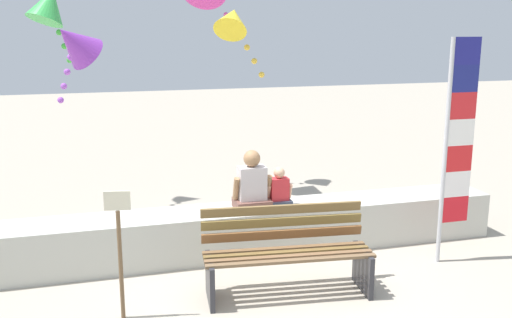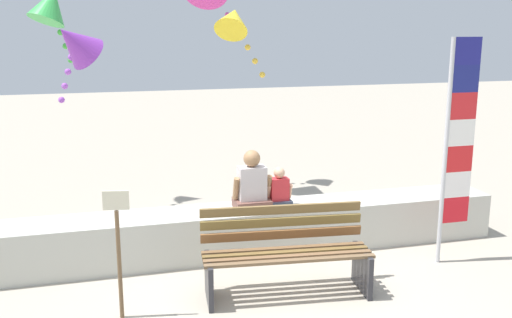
{
  "view_description": "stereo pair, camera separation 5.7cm",
  "coord_description": "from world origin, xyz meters",
  "px_view_note": "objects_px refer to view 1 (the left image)",
  "views": [
    {
      "loc": [
        -1.74,
        -5.27,
        2.73
      ],
      "look_at": [
        0.11,
        1.28,
        1.17
      ],
      "focal_mm": 41.16,
      "sensor_mm": 36.0,
      "label": 1
    },
    {
      "loc": [
        -1.68,
        -5.29,
        2.73
      ],
      "look_at": [
        0.11,
        1.28,
        1.17
      ],
      "focal_mm": 41.16,
      "sensor_mm": 36.0,
      "label": 2
    }
  ],
  "objects_px": {
    "park_bench": "(287,254)",
    "kite_purple": "(74,43)",
    "kite_green": "(49,6)",
    "person_adult": "(252,186)",
    "kite_yellow": "(233,21)",
    "sign_post": "(119,244)",
    "person_child": "(279,191)",
    "flag_banner": "(455,140)"
  },
  "relations": [
    {
      "from": "kite_purple",
      "to": "kite_yellow",
      "type": "height_order",
      "value": "kite_yellow"
    },
    {
      "from": "person_child",
      "to": "flag_banner",
      "type": "bearing_deg",
      "value": -25.16
    },
    {
      "from": "kite_purple",
      "to": "sign_post",
      "type": "bearing_deg",
      "value": -81.14
    },
    {
      "from": "kite_yellow",
      "to": "sign_post",
      "type": "distance_m",
      "value": 3.66
    },
    {
      "from": "flag_banner",
      "to": "person_adult",
      "type": "bearing_deg",
      "value": 158.44
    },
    {
      "from": "person_child",
      "to": "flag_banner",
      "type": "height_order",
      "value": "flag_banner"
    },
    {
      "from": "person_adult",
      "to": "person_child",
      "type": "bearing_deg",
      "value": 0.05
    },
    {
      "from": "kite_purple",
      "to": "park_bench",
      "type": "bearing_deg",
      "value": -44.72
    },
    {
      "from": "sign_post",
      "to": "kite_green",
      "type": "bearing_deg",
      "value": 100.89
    },
    {
      "from": "kite_yellow",
      "to": "sign_post",
      "type": "xyz_separation_m",
      "value": [
        -1.7,
        -2.51,
        -2.04
      ]
    },
    {
      "from": "park_bench",
      "to": "person_child",
      "type": "xyz_separation_m",
      "value": [
        0.28,
        1.14,
        0.34
      ]
    },
    {
      "from": "park_bench",
      "to": "kite_green",
      "type": "xyz_separation_m",
      "value": [
        -2.32,
        3.23,
        2.57
      ]
    },
    {
      "from": "park_bench",
      "to": "kite_purple",
      "type": "height_order",
      "value": "kite_purple"
    },
    {
      "from": "sign_post",
      "to": "kite_yellow",
      "type": "bearing_deg",
      "value": 55.88
    },
    {
      "from": "kite_green",
      "to": "sign_post",
      "type": "height_order",
      "value": "kite_green"
    },
    {
      "from": "person_child",
      "to": "kite_green",
      "type": "distance_m",
      "value": 4.01
    },
    {
      "from": "kite_green",
      "to": "person_adult",
      "type": "bearing_deg",
      "value": -42.72
    },
    {
      "from": "kite_green",
      "to": "kite_purple",
      "type": "height_order",
      "value": "kite_green"
    },
    {
      "from": "person_adult",
      "to": "kite_green",
      "type": "xyz_separation_m",
      "value": [
        -2.26,
        2.09,
        2.14
      ]
    },
    {
      "from": "person_child",
      "to": "kite_green",
      "type": "xyz_separation_m",
      "value": [
        -2.61,
        2.09,
        2.23
      ]
    },
    {
      "from": "person_adult",
      "to": "kite_yellow",
      "type": "bearing_deg",
      "value": 86.21
    },
    {
      "from": "kite_yellow",
      "to": "sign_post",
      "type": "relative_size",
      "value": 0.83
    },
    {
      "from": "flag_banner",
      "to": "kite_green",
      "type": "height_order",
      "value": "kite_green"
    },
    {
      "from": "kite_green",
      "to": "sign_post",
      "type": "xyz_separation_m",
      "value": [
        0.64,
        -3.34,
        -2.24
      ]
    },
    {
      "from": "kite_purple",
      "to": "kite_yellow",
      "type": "xyz_separation_m",
      "value": [
        2.03,
        0.41,
        0.26
      ]
    },
    {
      "from": "kite_purple",
      "to": "person_adult",
      "type": "bearing_deg",
      "value": -23.49
    },
    {
      "from": "person_adult",
      "to": "kite_purple",
      "type": "bearing_deg",
      "value": 156.51
    },
    {
      "from": "kite_purple",
      "to": "kite_yellow",
      "type": "distance_m",
      "value": 2.09
    },
    {
      "from": "flag_banner",
      "to": "kite_yellow",
      "type": "bearing_deg",
      "value": 134.5
    },
    {
      "from": "person_adult",
      "to": "kite_yellow",
      "type": "relative_size",
      "value": 0.68
    },
    {
      "from": "park_bench",
      "to": "kite_yellow",
      "type": "height_order",
      "value": "kite_yellow"
    },
    {
      "from": "flag_banner",
      "to": "kite_purple",
      "type": "xyz_separation_m",
      "value": [
        -4.11,
        1.7,
        1.07
      ]
    },
    {
      "from": "park_bench",
      "to": "person_child",
      "type": "bearing_deg",
      "value": 75.97
    },
    {
      "from": "kite_yellow",
      "to": "sign_post",
      "type": "bearing_deg",
      "value": -124.12
    },
    {
      "from": "person_adult",
      "to": "person_child",
      "type": "relative_size",
      "value": 1.47
    },
    {
      "from": "kite_purple",
      "to": "sign_post",
      "type": "distance_m",
      "value": 2.77
    },
    {
      "from": "park_bench",
      "to": "kite_green",
      "type": "bearing_deg",
      "value": 125.71
    },
    {
      "from": "flag_banner",
      "to": "kite_purple",
      "type": "bearing_deg",
      "value": 157.52
    },
    {
      "from": "park_bench",
      "to": "kite_purple",
      "type": "relative_size",
      "value": 1.63
    },
    {
      "from": "kite_yellow",
      "to": "sign_post",
      "type": "height_order",
      "value": "kite_yellow"
    },
    {
      "from": "kite_green",
      "to": "kite_yellow",
      "type": "bearing_deg",
      "value": -19.48
    },
    {
      "from": "kite_purple",
      "to": "kite_yellow",
      "type": "bearing_deg",
      "value": 11.52
    }
  ]
}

